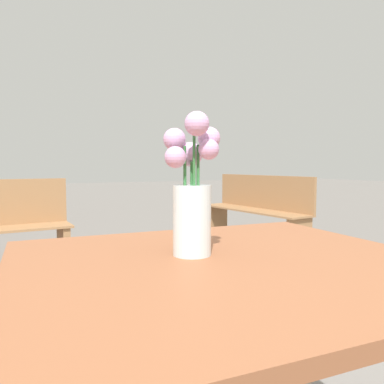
{
  "coord_description": "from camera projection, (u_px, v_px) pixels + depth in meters",
  "views": [
    {
      "loc": [
        -0.47,
        -0.74,
        0.97
      ],
      "look_at": [
        -0.05,
        0.08,
        0.91
      ],
      "focal_mm": 35.0,
      "sensor_mm": 36.0,
      "label": 1
    }
  ],
  "objects": [
    {
      "name": "flower_vase",
      "position": [
        192.0,
        199.0,
        0.92
      ],
      "size": [
        0.14,
        0.14,
        0.35
      ],
      "color": "silver",
      "rests_on": "table_front"
    },
    {
      "name": "bench_middle",
      "position": [
        257.0,
        208.0,
        4.48
      ],
      "size": [
        0.52,
        1.58,
        0.85
      ],
      "color": "#9E7047",
      "rests_on": "ground_plane"
    },
    {
      "name": "table_front",
      "position": [
        228.0,
        300.0,
        0.89
      ],
      "size": [
        1.04,
        0.93,
        0.75
      ],
      "color": "brown",
      "rests_on": "ground_plane"
    }
  ]
}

